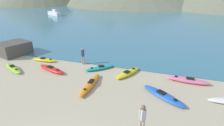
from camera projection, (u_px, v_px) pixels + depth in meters
name	position (u px, v px, depth m)	size (l,w,h in m)	color
bay_water	(156.00, 18.00, 46.70)	(160.00, 70.00, 0.06)	teal
kayak_on_sand_0	(128.00, 73.00, 14.64)	(1.87, 2.92, 0.34)	yellow
kayak_on_sand_1	(51.00, 69.00, 15.35)	(3.26, 1.63, 0.38)	red
kayak_on_sand_2	(100.00, 68.00, 15.65)	(2.42, 2.34, 0.33)	teal
kayak_on_sand_3	(188.00, 80.00, 13.39)	(3.18, 0.87, 0.39)	#E5668C
kayak_on_sand_4	(163.00, 95.00, 11.49)	(3.14, 2.54, 0.34)	blue
kayak_on_sand_6	(90.00, 84.00, 12.85)	(0.79, 3.61, 0.36)	orange
kayak_on_sand_7	(13.00, 68.00, 15.59)	(3.14, 1.95, 0.34)	#8CCC2D
kayak_on_sand_8	(44.00, 60.00, 17.51)	(2.69, 0.75, 0.34)	yellow
person_near_foreground	(142.00, 118.00, 8.25)	(0.34, 0.29, 1.66)	gray
person_near_waterline	(83.00, 55.00, 16.47)	(0.33, 0.22, 1.63)	gray
moored_boat_0	(54.00, 13.00, 51.22)	(5.56, 3.69, 1.75)	white
shoreline_rock	(14.00, 48.00, 19.24)	(2.94, 2.64, 1.37)	#4C4742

